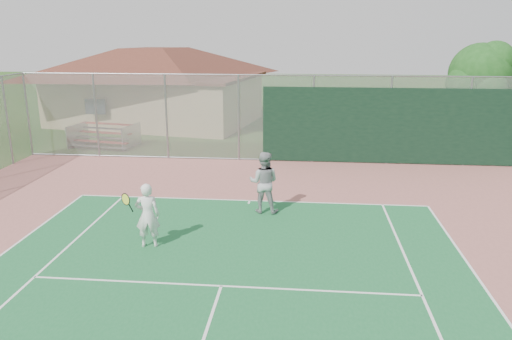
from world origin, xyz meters
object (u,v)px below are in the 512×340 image
Objects in this scene: tree at (481,76)px; player_grey_back at (264,183)px; player_white_front at (147,216)px; clubhouse at (156,78)px; bleachers at (104,135)px.

tree is 2.61× the size of player_grey_back.
player_white_front is at bearing 51.31° from player_grey_back.
clubhouse is 17.84m from player_white_front.
player_white_front is (4.74, -17.11, -1.74)m from clubhouse.
clubhouse is 6.77m from bleachers.
clubhouse is 4.39× the size of bleachers.
player_grey_back is (7.38, -14.40, -1.65)m from clubhouse.
tree reaches higher than bleachers.
clubhouse is 16.26m from player_grey_back.
tree is 14.69m from player_grey_back.
tree is (17.50, 3.05, 2.59)m from bleachers.
tree is 18.45m from player_white_front.
bleachers is 11.99m from player_white_front.
clubhouse is 7.78× the size of player_white_front.
player_white_front reaches higher than bleachers.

